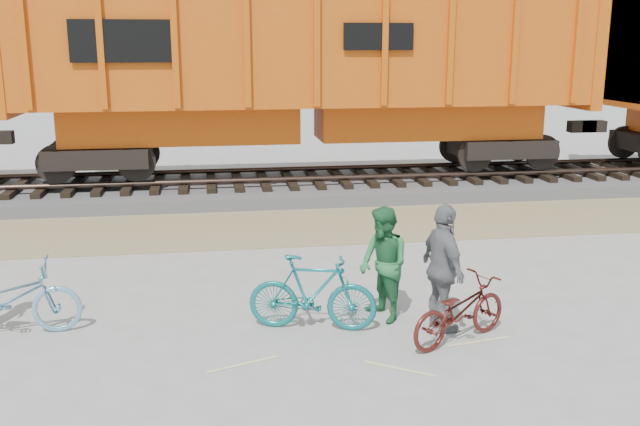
# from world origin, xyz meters

# --- Properties ---
(ground) EXTENTS (120.00, 120.00, 0.00)m
(ground) POSITION_xyz_m (0.00, 0.00, 0.00)
(ground) COLOR #9E9E99
(ground) RESTS_ON ground
(gravel_strip) EXTENTS (120.00, 3.00, 0.02)m
(gravel_strip) POSITION_xyz_m (0.00, 5.50, 0.01)
(gravel_strip) COLOR #94855C
(gravel_strip) RESTS_ON ground
(ballast_bed) EXTENTS (120.00, 4.00, 0.30)m
(ballast_bed) POSITION_xyz_m (0.00, 9.00, 0.15)
(ballast_bed) COLOR slate
(ballast_bed) RESTS_ON ground
(track) EXTENTS (120.00, 2.60, 0.24)m
(track) POSITION_xyz_m (0.00, 9.00, 0.47)
(track) COLOR black
(track) RESTS_ON ballast_bed
(hopper_car_center) EXTENTS (14.00, 3.13, 4.65)m
(hopper_car_center) POSITION_xyz_m (1.13, 9.00, 3.01)
(hopper_car_center) COLOR black
(hopper_car_center) RESTS_ON track
(bicycle_blue) EXTENTS (1.90, 0.76, 0.98)m
(bicycle_blue) POSITION_xyz_m (-3.96, 0.55, 0.49)
(bicycle_blue) COLOR #6BAAC0
(bicycle_blue) RESTS_ON ground
(bicycle_teal) EXTENTS (1.76, 0.92, 1.02)m
(bicycle_teal) POSITION_xyz_m (-0.03, 0.13, 0.51)
(bicycle_teal) COLOR #126A70
(bicycle_teal) RESTS_ON ground
(bicycle_maroon) EXTENTS (1.67, 1.23, 0.84)m
(bicycle_maroon) POSITION_xyz_m (1.74, -0.54, 0.42)
(bicycle_maroon) COLOR #4C1712
(bicycle_maroon) RESTS_ON ground
(person_man) EXTENTS (0.80, 0.91, 1.57)m
(person_man) POSITION_xyz_m (0.97, 0.33, 0.79)
(person_man) COLOR #266B3B
(person_man) RESTS_ON ground
(person_woman) EXTENTS (0.57, 1.05, 1.70)m
(person_woman) POSITION_xyz_m (1.64, -0.14, 0.85)
(person_woman) COLOR slate
(person_woman) RESTS_ON ground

